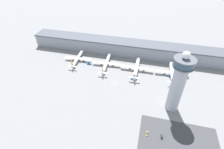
# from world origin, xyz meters

# --- Properties ---
(ground_plane) EXTENTS (1000.00, 1000.00, 0.00)m
(ground_plane) POSITION_xyz_m (0.00, 0.00, 0.00)
(ground_plane) COLOR gray
(terminal_building) EXTENTS (275.38, 25.00, 19.16)m
(terminal_building) POSITION_xyz_m (0.00, 70.00, 9.68)
(terminal_building) COLOR #9399A3
(terminal_building) RESTS_ON ground
(control_tower) EXTENTS (17.97, 17.97, 62.81)m
(control_tower) POSITION_xyz_m (61.71, -22.24, 31.82)
(control_tower) COLOR #ADB2BC
(control_tower) RESTS_ON ground
(parking_lot_surface) EXTENTS (64.00, 40.00, 0.01)m
(parking_lot_surface) POSITION_xyz_m (67.14, -58.42, 0.00)
(parking_lot_surface) COLOR #424247
(parking_lot_surface) RESTS_ON ground
(airplane_gate_alpha) EXTENTS (36.51, 41.19, 12.61)m
(airplane_gate_alpha) POSITION_xyz_m (-59.85, 33.69, 4.36)
(airplane_gate_alpha) COLOR white
(airplane_gate_alpha) RESTS_ON ground
(airplane_gate_bravo) EXTENTS (36.68, 45.85, 13.00)m
(airplane_gate_bravo) POSITION_xyz_m (-19.03, 31.90, 4.40)
(airplane_gate_bravo) COLOR white
(airplane_gate_bravo) RESTS_ON ground
(airplane_gate_charlie) EXTENTS (41.16, 44.23, 14.45)m
(airplane_gate_charlie) POSITION_xyz_m (20.53, 30.46, 4.88)
(airplane_gate_charlie) COLOR white
(airplane_gate_charlie) RESTS_ON ground
(airplane_gate_delta) EXTENTS (39.84, 40.45, 13.99)m
(airplane_gate_delta) POSITION_xyz_m (63.15, 31.27, 4.75)
(airplane_gate_delta) COLOR white
(airplane_gate_delta) RESTS_ON ground
(service_truck_catering) EXTENTS (6.38, 4.21, 2.93)m
(service_truck_catering) POSITION_xyz_m (19.04, 13.38, 1.02)
(service_truck_catering) COLOR black
(service_truck_catering) RESTS_ON ground
(service_truck_fuel) EXTENTS (5.39, 6.14, 2.52)m
(service_truck_fuel) POSITION_xyz_m (61.83, 26.92, 0.87)
(service_truck_fuel) COLOR black
(service_truck_fuel) RESTS_ON ground
(service_truck_baggage) EXTENTS (6.28, 2.39, 2.45)m
(service_truck_baggage) POSITION_xyz_m (-42.30, 30.30, 0.84)
(service_truck_baggage) COLOR black
(service_truck_baggage) RESTS_ON ground
(car_yellow_taxi) EXTENTS (2.02, 4.24, 1.54)m
(car_yellow_taxi) POSITION_xyz_m (53.80, -57.99, 0.60)
(car_yellow_taxi) COLOR black
(car_yellow_taxi) RESTS_ON ground
(car_silver_sedan) EXTENTS (1.94, 4.27, 1.40)m
(car_silver_sedan) POSITION_xyz_m (41.64, -57.95, 0.54)
(car_silver_sedan) COLOR black
(car_silver_sedan) RESTS_ON ground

